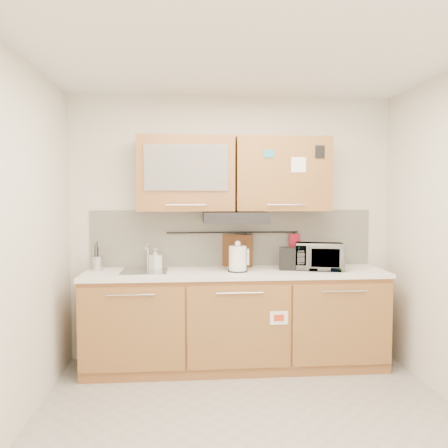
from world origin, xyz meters
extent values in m
plane|color=#9E9993|center=(0.00, 0.00, 0.00)|extent=(3.20, 3.20, 0.00)
plane|color=white|center=(0.00, 0.00, 2.60)|extent=(3.20, 3.20, 0.00)
plane|color=silver|center=(0.00, 1.50, 1.30)|extent=(3.20, 0.00, 3.20)
plane|color=silver|center=(-1.60, 0.00, 1.30)|extent=(0.00, 3.00, 3.00)
cube|color=#A66D3B|center=(0.00, 1.20, 0.44)|extent=(2.80, 0.60, 0.88)
cube|color=black|center=(0.00, 1.20, 0.05)|extent=(2.80, 0.54, 0.10)
cube|color=#A4783A|center=(-0.93, 0.89, 0.47)|extent=(0.91, 0.02, 0.74)
cylinder|color=silver|center=(-0.93, 0.86, 0.78)|extent=(0.41, 0.01, 0.01)
cube|color=#A4783A|center=(0.00, 0.89, 0.47)|extent=(0.91, 0.02, 0.74)
cylinder|color=silver|center=(0.00, 0.86, 0.78)|extent=(0.41, 0.01, 0.01)
cube|color=#A4783A|center=(0.93, 0.89, 0.47)|extent=(0.91, 0.02, 0.74)
cylinder|color=silver|center=(0.93, 0.86, 0.78)|extent=(0.41, 0.01, 0.01)
cube|color=white|center=(0.00, 1.19, 0.90)|extent=(2.82, 0.62, 0.04)
cube|color=silver|center=(0.00, 1.49, 1.20)|extent=(2.80, 0.02, 0.56)
cube|color=#A66D3B|center=(-0.46, 1.32, 1.83)|extent=(0.90, 0.35, 0.70)
cube|color=silver|center=(-0.46, 1.14, 1.88)|extent=(0.76, 0.02, 0.42)
cube|color=#A4783A|center=(0.46, 1.32, 1.83)|extent=(0.90, 0.35, 0.70)
cube|color=white|center=(0.58, 1.14, 1.91)|extent=(0.14, 0.00, 0.14)
cube|color=black|center=(0.00, 1.25, 1.42)|extent=(0.60, 0.46, 0.10)
cube|color=silver|center=(-0.85, 1.20, 0.92)|extent=(0.42, 0.40, 0.03)
cylinder|color=silver|center=(-0.83, 1.36, 1.04)|extent=(0.03, 0.03, 0.24)
cylinder|color=silver|center=(-0.83, 1.28, 1.14)|extent=(0.02, 0.18, 0.02)
cylinder|color=black|center=(0.00, 1.45, 1.26)|extent=(1.30, 0.02, 0.02)
cylinder|color=#B3B4B8|center=(-1.30, 1.30, 0.99)|extent=(0.12, 0.12, 0.14)
cylinder|color=black|center=(-1.32, 1.31, 1.05)|extent=(0.01, 0.01, 0.26)
cylinder|color=black|center=(-1.29, 1.28, 1.04)|extent=(0.01, 0.01, 0.23)
cylinder|color=black|center=(-1.30, 1.32, 1.06)|extent=(0.01, 0.01, 0.28)
cylinder|color=black|center=(-1.31, 1.28, 1.02)|extent=(0.01, 0.01, 0.20)
cylinder|color=white|center=(0.01, 1.14, 1.04)|extent=(0.21, 0.21, 0.24)
sphere|color=white|center=(0.01, 1.14, 1.18)|extent=(0.05, 0.05, 0.05)
cube|color=white|center=(0.11, 1.19, 1.05)|extent=(0.03, 0.04, 0.15)
cylinder|color=black|center=(0.01, 1.14, 0.93)|extent=(0.18, 0.18, 0.01)
cube|color=black|center=(0.56, 1.21, 1.02)|extent=(0.30, 0.22, 0.21)
cube|color=black|center=(0.51, 1.22, 1.12)|extent=(0.10, 0.13, 0.01)
cube|color=black|center=(0.61, 1.20, 1.12)|extent=(0.10, 0.13, 0.01)
imported|color=#999999|center=(0.81, 1.20, 1.04)|extent=(0.51, 0.40, 0.25)
imported|color=#999999|center=(-0.76, 1.33, 1.02)|extent=(0.13, 0.13, 0.20)
cube|color=brown|center=(0.04, 1.44, 1.05)|extent=(0.30, 0.13, 0.39)
cube|color=#213A98|center=(0.13, 1.44, 1.14)|extent=(0.12, 0.05, 0.20)
cube|color=black|center=(0.12, 1.44, 1.13)|extent=(0.14, 0.08, 0.22)
cube|color=#AE172D|center=(0.62, 1.44, 1.17)|extent=(0.12, 0.05, 0.15)
camera|label=1|loc=(-0.43, -2.85, 1.62)|focal=35.00mm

